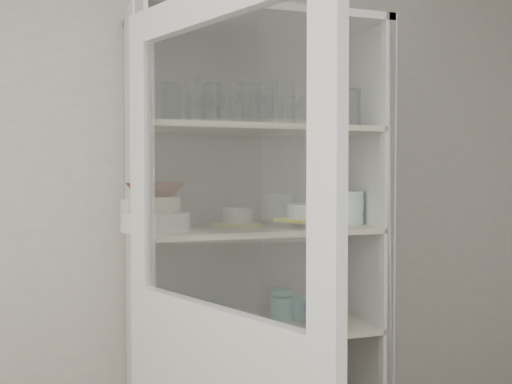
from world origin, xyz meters
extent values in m
cube|color=#B0B0B0|center=(0.00, 1.50, 1.30)|extent=(3.60, 0.02, 2.60)
cube|color=silver|center=(-0.28, 1.27, 1.05)|extent=(0.03, 0.45, 2.10)
cube|color=silver|center=(0.68, 1.27, 1.05)|extent=(0.03, 0.45, 2.10)
cube|color=gray|center=(0.20, 1.49, 1.05)|extent=(1.00, 0.03, 2.10)
cube|color=silver|center=(0.20, 1.27, 2.08)|extent=(1.00, 0.45, 0.03)
cube|color=beige|center=(0.20, 1.26, 0.85)|extent=(0.94, 0.42, 0.02)
cube|color=beige|center=(0.20, 1.26, 1.25)|extent=(0.94, 0.42, 0.02)
cube|color=beige|center=(0.20, 1.26, 1.65)|extent=(0.94, 0.42, 0.02)
cube|color=silver|center=(-0.12, 0.64, 1.95)|extent=(0.40, 0.84, 0.10)
cube|color=silver|center=(-0.28, 1.01, 1.50)|extent=(0.07, 0.10, 0.80)
cube|color=silver|center=(0.05, 0.27, 1.50)|extent=(0.07, 0.10, 0.80)
cube|color=silver|center=(-0.12, 0.64, 1.50)|extent=(0.31, 0.66, 0.78)
cylinder|color=silver|center=(-0.16, 1.16, 1.73)|extent=(0.09, 0.09, 0.14)
cylinder|color=silver|center=(-0.01, 1.15, 1.73)|extent=(0.08, 0.08, 0.15)
cylinder|color=silver|center=(0.20, 1.17, 1.73)|extent=(0.07, 0.07, 0.14)
cylinder|color=silver|center=(0.13, 1.12, 1.73)|extent=(0.09, 0.09, 0.15)
cylinder|color=silver|center=(0.47, 1.12, 1.73)|extent=(0.08, 0.08, 0.15)
cylinder|color=silver|center=(0.46, 1.15, 1.73)|extent=(0.08, 0.08, 0.15)
cylinder|color=silver|center=(0.56, 1.15, 1.74)|extent=(0.10, 0.10, 0.15)
cylinder|color=silver|center=(-0.11, 1.25, 1.73)|extent=(0.08, 0.08, 0.15)
cylinder|color=silver|center=(-0.15, 1.25, 1.74)|extent=(0.08, 0.08, 0.16)
cylinder|color=silver|center=(-0.04, 1.24, 1.74)|extent=(0.09, 0.09, 0.15)
cylinder|color=silver|center=(0.21, 1.26, 1.73)|extent=(0.07, 0.07, 0.13)
cylinder|color=silver|center=(0.34, 1.27, 1.72)|extent=(0.08, 0.08, 0.13)
cylinder|color=white|center=(-0.21, 1.23, 1.30)|extent=(0.26, 0.26, 0.07)
cylinder|color=white|center=(-0.21, 1.41, 1.32)|extent=(0.23, 0.23, 0.11)
cylinder|color=beige|center=(-0.21, 1.23, 1.36)|extent=(0.23, 0.23, 0.06)
imported|color=#5E2614|center=(-0.21, 1.23, 1.42)|extent=(0.23, 0.23, 0.05)
cylinder|color=silver|center=(0.39, 1.25, 1.27)|extent=(0.39, 0.39, 0.02)
cube|color=yellow|center=(0.39, 1.25, 1.29)|extent=(0.22, 0.22, 0.01)
cylinder|color=white|center=(0.39, 1.25, 1.32)|extent=(0.18, 0.18, 0.06)
cylinder|color=silver|center=(0.60, 1.25, 1.33)|extent=(0.13, 0.13, 0.14)
imported|color=navy|center=(0.44, 1.20, 0.91)|extent=(0.16, 0.16, 0.10)
imported|color=teal|center=(0.41, 1.29, 0.91)|extent=(0.11, 0.11, 0.10)
imported|color=white|center=(0.41, 1.14, 0.90)|extent=(0.11, 0.11, 0.08)
cylinder|color=teal|center=(0.33, 1.32, 0.91)|extent=(0.10, 0.10, 0.10)
ellipsoid|color=teal|center=(0.33, 1.32, 0.97)|extent=(0.10, 0.10, 0.02)
cylinder|color=silver|center=(0.08, 1.23, 0.88)|extent=(0.09, 0.09, 0.04)
cylinder|color=white|center=(-0.21, 1.32, 0.92)|extent=(0.10, 0.10, 0.12)
cylinder|color=silver|center=(0.50, 1.22, 1.73)|extent=(0.07, 0.07, 0.14)
cylinder|color=silver|center=(0.10, 1.14, 1.74)|extent=(0.08, 0.08, 0.15)
camera|label=1|loc=(-0.50, -0.91, 1.48)|focal=40.00mm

